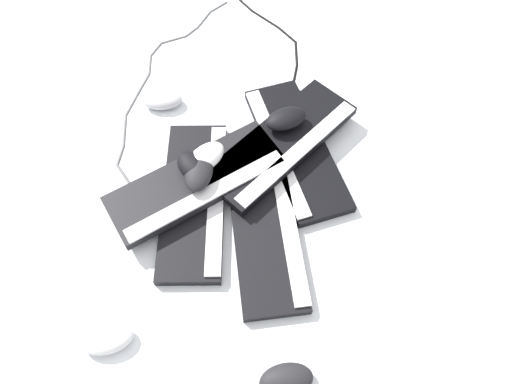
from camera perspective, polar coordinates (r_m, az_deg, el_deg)
ground_plane at (r=1.18m, az=0.63°, el=2.55°), size 3.20×3.20×0.00m
keyboard_0 at (r=1.22m, az=4.90°, el=5.51°), size 0.33×0.46×0.03m
keyboard_1 at (r=1.14m, az=-7.64°, el=-0.78°), size 0.41×0.42×0.03m
keyboard_2 at (r=1.09m, az=1.19°, el=-4.22°), size 0.39×0.44×0.03m
keyboard_3 at (r=1.19m, az=3.31°, el=6.15°), size 0.44×0.16×0.03m
keyboard_4 at (r=1.13m, az=-7.36°, el=1.29°), size 0.46×0.24×0.03m
mouse_0 at (r=1.33m, az=-11.60°, el=11.19°), size 0.13×0.12×0.04m
mouse_1 at (r=1.05m, az=-18.18°, el=-17.03°), size 0.13×0.12×0.04m
mouse_2 at (r=1.11m, az=-7.78°, el=3.10°), size 0.08×0.12×0.04m
mouse_3 at (r=1.10m, az=-7.16°, el=2.48°), size 0.13×0.12×0.04m
mouse_4 at (r=1.12m, az=-6.35°, el=4.32°), size 0.11×0.07×0.04m
mouse_5 at (r=1.19m, az=3.76°, el=9.15°), size 0.13×0.10×0.04m
mouse_6 at (r=0.99m, az=3.80°, el=-22.41°), size 0.13×0.12×0.04m
cable_0 at (r=1.41m, az=-12.14°, el=13.53°), size 0.67×0.41×0.01m
cable_1 at (r=1.60m, az=3.27°, el=21.42°), size 0.61×0.48×0.01m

